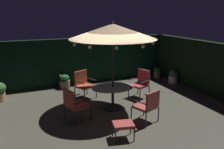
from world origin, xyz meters
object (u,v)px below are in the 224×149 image
at_px(potted_plant_back_right, 65,82).
at_px(patio_chair_southeast, 83,83).
at_px(patio_umbrella, 113,31).
at_px(patio_chair_north, 74,103).
at_px(potted_plant_left_far, 157,73).
at_px(patio_dining_table, 113,92).
at_px(ottoman_footrest, 123,125).
at_px(patio_chair_east, 141,82).
at_px(potted_plant_right_far, 173,77).
at_px(patio_chair_northeast, 148,104).

bearing_deg(potted_plant_back_right, patio_chair_southeast, -72.55).
distance_m(patio_umbrella, patio_chair_southeast, 2.43).
height_order(patio_chair_north, potted_plant_left_far, patio_chair_north).
bearing_deg(patio_dining_table, patio_umbrella, -16.28).
bearing_deg(ottoman_footrest, patio_chair_east, 51.59).
height_order(potted_plant_left_far, potted_plant_right_far, potted_plant_right_far).
bearing_deg(patio_chair_north, potted_plant_right_far, 20.58).
bearing_deg(ottoman_footrest, potted_plant_back_right, 96.28).
relative_size(patio_umbrella, potted_plant_left_far, 5.40).
bearing_deg(potted_plant_right_far, patio_chair_northeast, -137.58).
bearing_deg(potted_plant_left_far, patio_chair_southeast, -164.38).
distance_m(potted_plant_left_far, potted_plant_back_right, 4.45).
relative_size(patio_chair_southeast, potted_plant_back_right, 1.68).
distance_m(patio_chair_southeast, potted_plant_right_far, 4.21).
distance_m(patio_chair_north, potted_plant_right_far, 5.35).
height_order(patio_chair_east, potted_plant_right_far, patio_chair_east).
xyz_separation_m(patio_dining_table, patio_chair_east, (1.37, 0.52, 0.04)).
relative_size(patio_chair_northeast, potted_plant_left_far, 1.87).
xyz_separation_m(patio_chair_southeast, ottoman_footrest, (0.07, -3.20, -0.21)).
distance_m(patio_chair_northeast, patio_chair_southeast, 2.91).
relative_size(patio_dining_table, potted_plant_left_far, 2.70).
relative_size(patio_chair_east, potted_plant_right_far, 1.77).
distance_m(patio_chair_southeast, ottoman_footrest, 3.21).
height_order(patio_chair_northeast, potted_plant_right_far, patio_chair_northeast).
bearing_deg(patio_chair_east, potted_plant_back_right, 137.85).
height_order(potted_plant_left_far, potted_plant_back_right, potted_plant_back_right).
xyz_separation_m(ottoman_footrest, potted_plant_back_right, (-0.50, 4.56, -0.08)).
xyz_separation_m(patio_chair_north, potted_plant_back_right, (0.37, 3.10, -0.27)).
bearing_deg(potted_plant_back_right, patio_dining_table, -68.96).
relative_size(patio_dining_table, patio_umbrella, 0.50).
bearing_deg(patio_chair_southeast, potted_plant_right_far, 1.87).
xyz_separation_m(potted_plant_left_far, potted_plant_right_far, (0.19, -0.99, 0.02)).
relative_size(patio_dining_table, patio_chair_northeast, 1.45).
height_order(patio_chair_northeast, potted_plant_back_right, patio_chair_northeast).
distance_m(potted_plant_left_far, potted_plant_right_far, 1.00).
distance_m(patio_chair_northeast, potted_plant_left_far, 4.81).
bearing_deg(potted_plant_right_far, potted_plant_back_right, 165.19).
distance_m(patio_chair_north, potted_plant_back_right, 3.14).
height_order(patio_dining_table, patio_umbrella, patio_umbrella).
xyz_separation_m(patio_chair_northeast, ottoman_footrest, (-1.03, -0.51, -0.20)).
bearing_deg(patio_chair_north, potted_plant_left_far, 30.75).
xyz_separation_m(patio_chair_northeast, potted_plant_back_right, (-1.53, 4.05, -0.28)).
relative_size(patio_dining_table, patio_chair_southeast, 1.41).
height_order(patio_chair_north, potted_plant_back_right, patio_chair_north).
relative_size(patio_chair_northeast, potted_plant_back_right, 1.64).
xyz_separation_m(patio_dining_table, potted_plant_back_right, (-1.03, 2.69, -0.27)).
bearing_deg(potted_plant_left_far, patio_umbrella, -144.32).
height_order(patio_umbrella, potted_plant_left_far, patio_umbrella).
distance_m(patio_chair_north, potted_plant_left_far, 5.61).
height_order(patio_dining_table, patio_chair_east, patio_chair_east).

